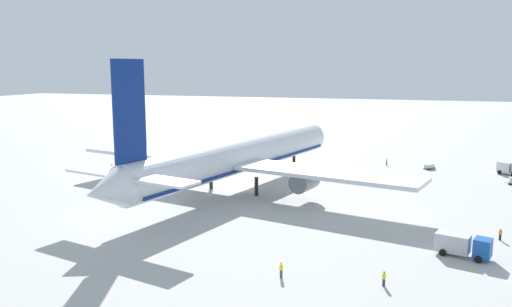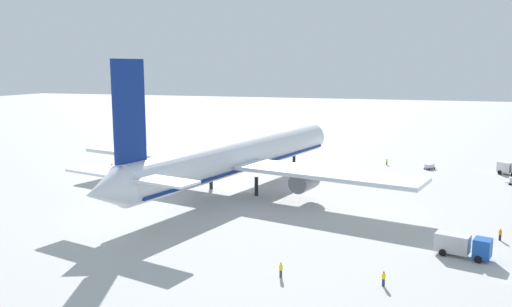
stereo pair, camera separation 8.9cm
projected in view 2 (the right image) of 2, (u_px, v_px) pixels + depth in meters
ground_plane at (242, 189)px, 101.91m from camera, size 600.00×600.00×0.00m
airliner at (238, 157)px, 99.70m from camera, size 74.09×71.82×24.90m
service_truck_0 at (462, 245)px, 65.27m from camera, size 4.05×6.99×2.80m
service_truck_1 at (509, 168)px, 115.19m from camera, size 4.48×5.17×2.78m
baggage_cart_1 at (430, 166)px, 121.67m from camera, size 3.23×2.68×1.18m
ground_worker_0 at (281, 270)px, 58.97m from camera, size 0.56×0.56×1.79m
ground_worker_1 at (387, 162)px, 126.71m from camera, size 0.51×0.51×1.64m
ground_worker_2 at (384, 279)px, 56.60m from camera, size 0.54×0.54×1.70m
ground_worker_3 at (500, 234)px, 71.59m from camera, size 0.53×0.53×1.66m
traffic_cone_0 at (112, 164)px, 126.49m from camera, size 0.36×0.36×0.55m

